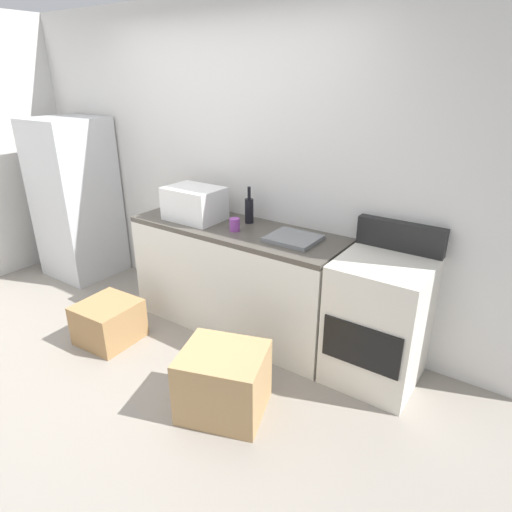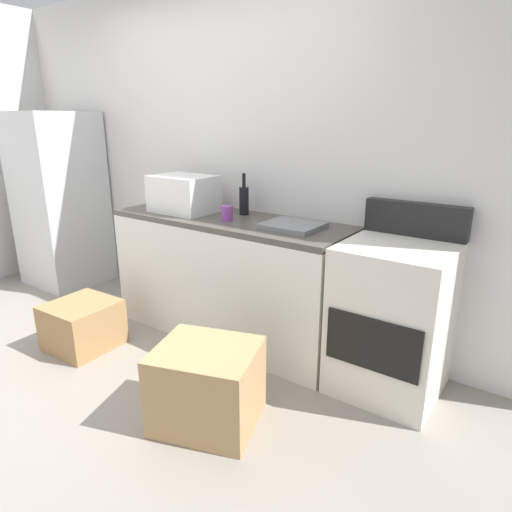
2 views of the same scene
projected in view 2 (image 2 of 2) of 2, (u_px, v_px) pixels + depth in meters
name	position (u px, v px, depth m)	size (l,w,h in m)	color
ground_plane	(65.00, 394.00, 2.63)	(6.00, 6.00, 0.00)	gray
wall_back	(226.00, 155.00, 3.44)	(5.00, 0.10, 2.60)	silver
kitchen_counter	(230.00, 277.00, 3.26)	(1.80, 0.60, 0.90)	silver
refrigerator	(60.00, 200.00, 4.25)	(0.68, 0.66, 1.63)	silver
stove_oven	(393.00, 317.00, 2.58)	(0.60, 0.61, 1.10)	silver
microwave	(184.00, 194.00, 3.29)	(0.46, 0.34, 0.27)	white
sink_basin	(292.00, 226.00, 2.83)	(0.36, 0.32, 0.03)	slate
wine_bottle	(244.00, 200.00, 3.19)	(0.07, 0.07, 0.30)	black
coffee_mug	(227.00, 213.00, 3.03)	(0.08, 0.08, 0.10)	purple
knife_block	(170.00, 192.00, 3.65)	(0.10, 0.10, 0.18)	brown
cardboard_box_large	(207.00, 386.00, 2.34)	(0.52, 0.45, 0.44)	tan
cardboard_box_medium	(83.00, 325.00, 3.14)	(0.43, 0.44, 0.33)	#A37A4C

